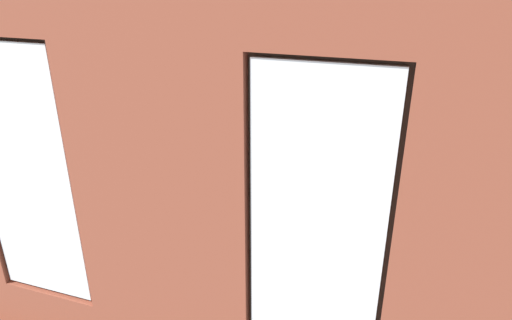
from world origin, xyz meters
name	(u,v)px	position (x,y,z in m)	size (l,w,h in m)	color
ground_plane	(267,227)	(0.00, 0.00, -0.05)	(6.47, 5.62, 0.10)	brown
brick_wall_with_windows	(160,207)	(0.00, 2.43, 1.52)	(5.87, 0.30, 3.08)	brown
white_wall_right	(48,89)	(2.89, 0.20, 1.54)	(0.10, 4.62, 3.08)	white
couch_by_window	(225,293)	(-0.17, 1.78, 0.33)	(1.90, 0.87, 0.80)	black
couch_left	(467,268)	(-2.24, 0.69, 0.33)	(0.89, 2.00, 0.80)	black
coffee_table	(261,202)	(0.02, 0.16, 0.38)	(1.52, 0.88, 0.43)	olive
cup_ceramic	(267,201)	(-0.09, 0.29, 0.48)	(0.08, 0.08, 0.10)	#4C4C51
candle_jar	(222,194)	(0.47, 0.29, 0.48)	(0.08, 0.08, 0.10)	#B7333D
table_plant_small	(249,183)	(0.21, 0.05, 0.56)	(0.16, 0.16, 0.24)	#9E5638
remote_black	(261,198)	(0.02, 0.16, 0.44)	(0.05, 0.17, 0.02)	black
remote_silver	(298,197)	(-0.40, 0.01, 0.44)	(0.05, 0.17, 0.02)	#B2B2B7
media_console	(72,190)	(2.59, 0.43, 0.25)	(0.97, 0.42, 0.50)	black
tv_flatscreen	(65,149)	(2.59, 0.43, 0.84)	(0.93, 0.20, 0.67)	black
papasan_chair	(274,143)	(0.39, -1.62, 0.45)	(1.12, 1.12, 0.70)	olive
potted_plant_corner_near_left	(469,143)	(-2.39, -1.81, 0.73)	(0.66, 0.66, 1.12)	beige
potted_plant_mid_room_small	(329,167)	(-0.56, -1.16, 0.37)	(0.29, 0.29, 0.56)	brown
potted_plant_near_tv	(47,191)	(2.04, 1.37, 0.78)	(1.07, 1.01, 1.26)	#47423D
potted_plant_foreground_right	(169,108)	(2.29, -1.76, 0.78)	(0.72, 0.72, 1.18)	gray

